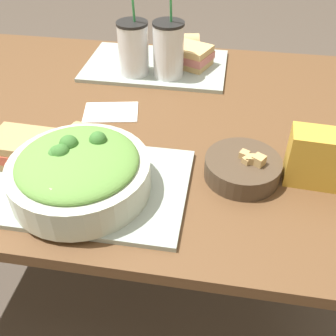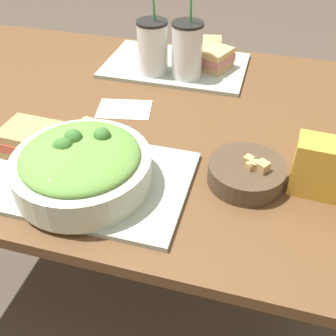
{
  "view_description": "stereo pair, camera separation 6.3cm",
  "coord_description": "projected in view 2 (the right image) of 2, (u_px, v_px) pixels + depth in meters",
  "views": [
    {
      "loc": [
        0.3,
        -0.89,
        1.33
      ],
      "look_at": [
        0.2,
        -0.29,
        0.83
      ],
      "focal_mm": 42.0,
      "sensor_mm": 36.0,
      "label": 1
    },
    {
      "loc": [
        0.36,
        -0.87,
        1.33
      ],
      "look_at": [
        0.2,
        -0.29,
        0.83
      ],
      "focal_mm": 42.0,
      "sensor_mm": 36.0,
      "label": 2
    }
  ],
  "objects": [
    {
      "name": "salad_bowl",
      "position": [
        82.0,
        165.0,
        0.82
      ],
      "size": [
        0.29,
        0.29,
        0.12
      ],
      "color": "beige",
      "rests_on": "tray_near"
    },
    {
      "name": "baguette_near",
      "position": [
        106.0,
        136.0,
        0.93
      ],
      "size": [
        0.14,
        0.09,
        0.06
      ],
      "rotation": [
        0.0,
        0.0,
        1.33
      ],
      "color": "tan",
      "rests_on": "tray_near"
    },
    {
      "name": "tray_near",
      "position": [
        86.0,
        177.0,
        0.87
      ],
      "size": [
        0.46,
        0.29,
        0.01
      ],
      "color": "#99A89E",
      "rests_on": "dining_table"
    },
    {
      "name": "ground_plane",
      "position": [
        139.0,
        272.0,
        1.58
      ],
      "size": [
        12.0,
        12.0,
        0.0
      ],
      "primitive_type": "plane",
      "color": "#4C4238"
    },
    {
      "name": "drink_cup_dark",
      "position": [
        153.0,
        49.0,
        1.21
      ],
      "size": [
        0.09,
        0.09,
        0.24
      ],
      "color": "silver",
      "rests_on": "tray_far"
    },
    {
      "name": "drink_cup_red",
      "position": [
        187.0,
        52.0,
        1.18
      ],
      "size": [
        0.09,
        0.09,
        0.25
      ],
      "color": "silver",
      "rests_on": "tray_far"
    },
    {
      "name": "sandwich_near",
      "position": [
        33.0,
        140.0,
        0.91
      ],
      "size": [
        0.15,
        0.11,
        0.06
      ],
      "rotation": [
        0.0,
        0.0,
        -0.04
      ],
      "color": "tan",
      "rests_on": "tray_near"
    },
    {
      "name": "soup_bowl",
      "position": [
        246.0,
        173.0,
        0.85
      ],
      "size": [
        0.17,
        0.17,
        0.07
      ],
      "color": "#473828",
      "rests_on": "dining_table"
    },
    {
      "name": "napkin_folded",
      "position": [
        124.0,
        109.0,
        1.1
      ],
      "size": [
        0.17,
        0.13,
        0.0
      ],
      "color": "white",
      "rests_on": "dining_table"
    },
    {
      "name": "baguette_far",
      "position": [
        208.0,
        44.0,
        1.34
      ],
      "size": [
        0.1,
        0.08,
        0.06
      ],
      "rotation": [
        0.0,
        0.0,
        1.76
      ],
      "color": "tan",
      "rests_on": "tray_far"
    },
    {
      "name": "dining_table",
      "position": [
        128.0,
        137.0,
        1.15
      ],
      "size": [
        1.44,
        0.99,
        0.75
      ],
      "color": "brown",
      "rests_on": "ground_plane"
    },
    {
      "name": "chip_bag",
      "position": [
        331.0,
        170.0,
        0.8
      ],
      "size": [
        0.16,
        0.08,
        0.13
      ],
      "rotation": [
        0.0,
        0.0,
        -0.06
      ],
      "color": "gold",
      "rests_on": "dining_table"
    },
    {
      "name": "tray_far",
      "position": [
        176.0,
        65.0,
        1.3
      ],
      "size": [
        0.46,
        0.29,
        0.01
      ],
      "color": "#99A89E",
      "rests_on": "dining_table"
    },
    {
      "name": "sandwich_far",
      "position": [
        210.0,
        57.0,
        1.26
      ],
      "size": [
        0.16,
        0.14,
        0.06
      ],
      "rotation": [
        0.0,
        0.0,
        -0.4
      ],
      "color": "tan",
      "rests_on": "tray_far"
    }
  ]
}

